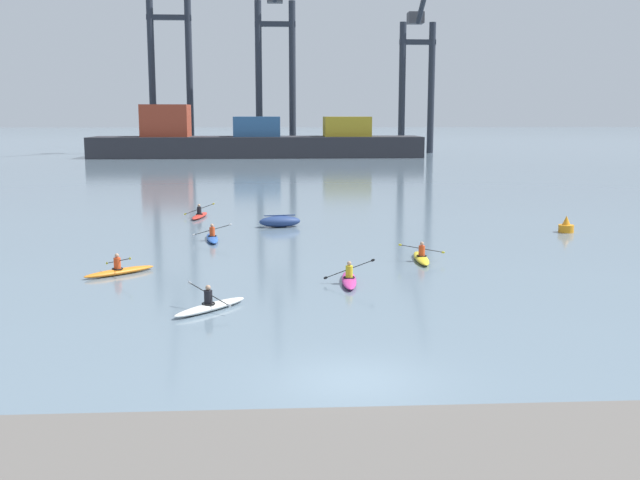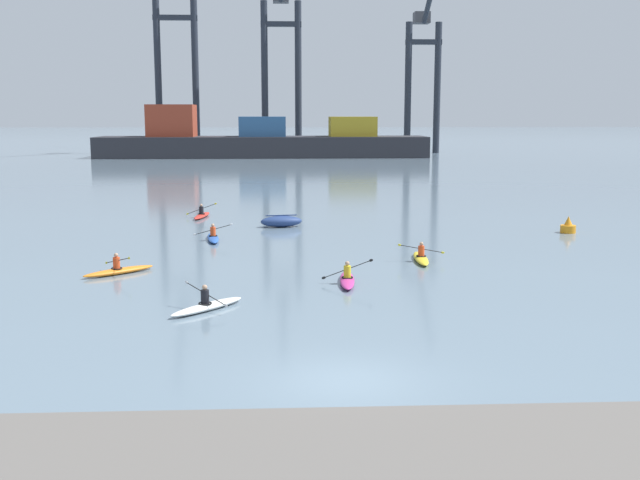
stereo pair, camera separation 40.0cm
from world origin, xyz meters
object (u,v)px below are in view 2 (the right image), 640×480
(container_barge, at_px, (259,141))
(kayak_red, at_px, (202,215))
(kayak_white, at_px, (207,305))
(gantry_crane_east_mid, at_px, (424,62))
(kayak_blue, at_px, (213,237))
(kayak_magenta, at_px, (347,279))
(capsized_dinghy, at_px, (281,221))
(kayak_orange, at_px, (119,270))
(gantry_crane_west_mid, at_px, (281,52))
(channel_buoy, at_px, (568,227))
(kayak_yellow, at_px, (421,258))
(gantry_crane_west, at_px, (176,45))

(container_barge, xyz_separation_m, kayak_red, (-1.73, -74.22, -2.46))
(kayak_white, bearing_deg, gantry_crane_east_mid, 75.71)
(kayak_blue, bearing_deg, kayak_magenta, -59.69)
(capsized_dinghy, distance_m, kayak_white, 20.44)
(kayak_orange, relative_size, kayak_blue, 0.86)
(kayak_red, relative_size, kayak_blue, 1.00)
(gantry_crane_east_mid, height_order, kayak_white, gantry_crane_east_mid)
(container_barge, distance_m, gantry_crane_east_mid, 34.20)
(gantry_crane_west_mid, relative_size, kayak_white, 12.15)
(channel_buoy, distance_m, kayak_yellow, 13.27)
(kayak_yellow, relative_size, kayak_blue, 0.99)
(container_barge, height_order, kayak_red, container_barge)
(kayak_yellow, bearing_deg, capsized_dinghy, 120.19)
(container_barge, bearing_deg, channel_buoy, -75.81)
(gantry_crane_east_mid, relative_size, kayak_blue, 9.51)
(container_barge, relative_size, gantry_crane_west, 1.32)
(gantry_crane_east_mid, bearing_deg, container_barge, -158.45)
(kayak_yellow, relative_size, kayak_red, 0.99)
(kayak_white, bearing_deg, kayak_red, 96.36)
(channel_buoy, bearing_deg, kayak_red, 160.83)
(channel_buoy, relative_size, kayak_red, 0.29)
(container_barge, xyz_separation_m, kayak_yellow, (10.40, -90.34, -2.46))
(channel_buoy, distance_m, kayak_magenta, 19.28)
(capsized_dinghy, height_order, channel_buoy, channel_buoy)
(gantry_crane_west_mid, relative_size, kayak_orange, 12.05)
(gantry_crane_west, relative_size, kayak_blue, 11.82)
(gantry_crane_west_mid, relative_size, channel_buoy, 35.78)
(kayak_yellow, height_order, kayak_magenta, kayak_magenta)
(channel_buoy, height_order, kayak_blue, channel_buoy)
(gantry_crane_west, distance_m, capsized_dinghy, 94.53)
(gantry_crane_west_mid, height_order, kayak_magenta, gantry_crane_west_mid)
(kayak_blue, bearing_deg, kayak_yellow, -32.18)
(kayak_orange, bearing_deg, kayak_blue, 69.37)
(kayak_magenta, bearing_deg, container_barge, 93.89)
(channel_buoy, relative_size, kayak_white, 0.34)
(container_barge, relative_size, kayak_white, 18.27)
(container_barge, height_order, kayak_magenta, container_barge)
(gantry_crane_east_mid, bearing_deg, kayak_blue, -107.11)
(kayak_magenta, bearing_deg, gantry_crane_east_mid, 77.94)
(kayak_orange, xyz_separation_m, kayak_yellow, (13.87, 2.28, -0.00))
(gantry_crane_east_mid, xyz_separation_m, capsized_dinghy, (-25.52, -90.36, -15.81))
(kayak_yellow, bearing_deg, kayak_magenta, -130.46)
(kayak_orange, distance_m, kayak_magenta, 10.19)
(capsized_dinghy, bearing_deg, kayak_magenta, -80.31)
(channel_buoy, height_order, kayak_yellow, channel_buoy)
(gantry_crane_west_mid, relative_size, capsized_dinghy, 13.03)
(container_barge, xyz_separation_m, gantry_crane_west, (-14.80, 11.98, 16.39))
(channel_buoy, distance_m, kayak_blue, 20.93)
(gantry_crane_west, xyz_separation_m, kayak_orange, (11.34, -104.60, -18.85))
(capsized_dinghy, distance_m, kayak_magenta, 16.38)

